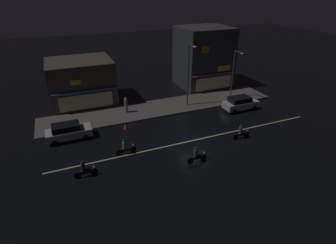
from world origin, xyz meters
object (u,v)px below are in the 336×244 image
streetlamp_mid (234,70)px  streetlamp_west (189,71)px  parked_car_near_kerb (240,103)px  motorcycle_following (125,148)px  motorcycle_lead (241,133)px  motorcycle_trailing_far (197,156)px  motorcycle_opposite_lane (85,170)px  pedestrian_on_sidewalk (126,105)px  parked_car_trailing (68,131)px  traffic_cone (125,126)px

streetlamp_mid → streetlamp_west: bearing=-179.5°
parked_car_near_kerb → motorcycle_following: (-15.42, -4.16, -0.24)m
parked_car_near_kerb → motorcycle_lead: bearing=54.7°
streetlamp_west → streetlamp_mid: (6.56, 0.06, -0.69)m
motorcycle_trailing_far → motorcycle_opposite_lane: bearing=-2.4°
motorcycle_lead → motorcycle_trailing_far: 6.26m
pedestrian_on_sidewalk → parked_car_trailing: 7.76m
motorcycle_lead → motorcycle_trailing_far: same height
streetlamp_west → pedestrian_on_sidewalk: streetlamp_west is taller
parked_car_trailing → motorcycle_trailing_far: parked_car_trailing is taller
pedestrian_on_sidewalk → motorcycle_trailing_far: (3.00, -12.05, -0.38)m
streetlamp_west → streetlamp_mid: bearing=0.5°
parked_car_trailing → motorcycle_following: (4.49, -4.75, -0.24)m
streetlamp_west → motorcycle_following: 13.09m
streetlamp_mid → motorcycle_trailing_far: (-11.21, -11.12, -3.29)m
motorcycle_opposite_lane → motorcycle_trailing_far: (9.09, -1.62, 0.00)m
motorcycle_trailing_far → traffic_cone: size_ratio=3.45×
pedestrian_on_sidewalk → motorcycle_lead: size_ratio=1.00×
parked_car_near_kerb → parked_car_trailing: 19.92m
streetlamp_west → pedestrian_on_sidewalk: size_ratio=4.04×
streetlamp_west → traffic_cone: 10.16m
streetlamp_mid → parked_car_trailing: bearing=-172.4°
motorcycle_opposite_lane → motorcycle_trailing_far: 9.24m
parked_car_trailing → motorcycle_trailing_far: 12.85m
motorcycle_following → parked_car_trailing: bearing=136.2°
streetlamp_mid → motorcycle_trailing_far: size_ratio=3.33×
pedestrian_on_sidewalk → motorcycle_trailing_far: size_ratio=1.00×
pedestrian_on_sidewalk → parked_car_trailing: size_ratio=0.44×
pedestrian_on_sidewalk → parked_car_trailing: (-6.80, -3.74, -0.14)m
pedestrian_on_sidewalk → parked_car_near_kerb: (13.11, -4.32, -0.14)m
streetlamp_mid → traffic_cone: streetlamp_mid is taller
streetlamp_west → pedestrian_on_sidewalk: 8.52m
motorcycle_lead → traffic_cone: bearing=-25.6°
parked_car_near_kerb → motorcycle_following: 15.97m
motorcycle_opposite_lane → traffic_cone: (4.98, 6.69, -0.36)m
traffic_cone → motorcycle_trailing_far: bearing=-63.7°
motorcycle_lead → motorcycle_following: size_ratio=1.00×
parked_car_near_kerb → motorcycle_trailing_far: bearing=37.4°
streetlamp_mid → parked_car_trailing: 21.42m
motorcycle_lead → streetlamp_mid: bearing=-112.7°
motorcycle_opposite_lane → parked_car_trailing: bearing=-88.2°
streetlamp_west → motorcycle_opposite_lane: (-13.75, -9.44, -3.98)m
motorcycle_lead → motorcycle_following: 11.41m
streetlamp_mid → motorcycle_trailing_far: streetlamp_mid is taller
motorcycle_lead → motorcycle_opposite_lane: (-15.07, -0.27, 0.00)m
streetlamp_west → parked_car_trailing: bearing=-169.2°
motorcycle_trailing_far → traffic_cone: motorcycle_trailing_far is taller
streetlamp_mid → parked_car_trailing: size_ratio=1.47×
parked_car_trailing → pedestrian_on_sidewalk: bearing=-151.2°
streetlamp_west → pedestrian_on_sidewalk: (-7.66, 0.99, -3.60)m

